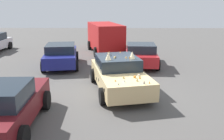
{
  "coord_description": "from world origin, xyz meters",
  "views": [
    {
      "loc": [
        -9.64,
        0.19,
        3.52
      ],
      "look_at": [
        0.0,
        0.3,
        0.9
      ],
      "focal_mm": 37.82,
      "sensor_mm": 36.0,
      "label": 1
    }
  ],
  "objects": [
    {
      "name": "art_car_decorated",
      "position": [
        0.08,
        0.02,
        0.72
      ],
      "size": [
        4.72,
        2.77,
        1.72
      ],
      "rotation": [
        0.0,
        0.0,
        3.36
      ],
      "color": "#D8BC7F",
      "rests_on": "ground"
    },
    {
      "name": "parked_sedan_far_right",
      "position": [
        4.15,
        3.39,
        0.7
      ],
      "size": [
        4.3,
        2.46,
        1.36
      ],
      "rotation": [
        0.0,
        0.0,
        0.15
      ],
      "color": "navy",
      "rests_on": "ground"
    },
    {
      "name": "ground_plane",
      "position": [
        0.0,
        0.0,
        0.0
      ],
      "size": [
        60.0,
        60.0,
        0.0
      ],
      "primitive_type": "plane",
      "color": "#514F4C"
    },
    {
      "name": "parked_van_behind_left",
      "position": [
        8.57,
        0.96,
        1.25
      ],
      "size": [
        5.47,
        3.11,
        2.23
      ],
      "rotation": [
        0.0,
        0.0,
        3.39
      ],
      "color": "#B21919",
      "rests_on": "ground"
    },
    {
      "name": "parked_sedan_row_back_far",
      "position": [
        -3.32,
        3.43,
        0.71
      ],
      "size": [
        4.06,
        2.13,
        1.43
      ],
      "rotation": [
        0.0,
        0.0,
        0.04
      ],
      "color": "#5B1419",
      "rests_on": "ground"
    },
    {
      "name": "parked_sedan_behind_right",
      "position": [
        4.45,
        -1.39,
        0.69
      ],
      "size": [
        4.06,
        2.19,
        1.36
      ],
      "rotation": [
        0.0,
        0.0,
        -0.05
      ],
      "color": "red",
      "rests_on": "ground"
    }
  ]
}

